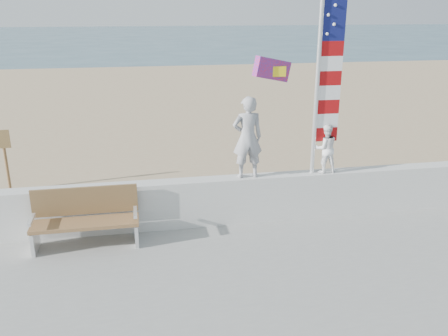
{
  "coord_description": "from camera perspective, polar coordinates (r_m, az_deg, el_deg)",
  "views": [
    {
      "loc": [
        -1.29,
        -6.23,
        4.12
      ],
      "look_at": [
        0.2,
        1.8,
        1.35
      ],
      "focal_mm": 38.0,
      "sensor_mm": 36.0,
      "label": 1
    }
  ],
  "objects": [
    {
      "name": "flag",
      "position": [
        8.97,
        11.99,
        11.12
      ],
      "size": [
        0.5,
        0.08,
        3.5
      ],
      "color": "white",
      "rests_on": "seawall"
    },
    {
      "name": "ground",
      "position": [
        7.58,
        1.02,
        -14.2
      ],
      "size": [
        220.0,
        220.0,
        0.0
      ],
      "primitive_type": "plane",
      "color": "#315162",
      "rests_on": "ground"
    },
    {
      "name": "sign",
      "position": [
        11.83,
        -24.85,
        1.39
      ],
      "size": [
        0.32,
        0.07,
        1.46
      ],
      "color": "brown",
      "rests_on": "sand"
    },
    {
      "name": "bench",
      "position": [
        8.56,
        -16.32,
        -5.72
      ],
      "size": [
        1.8,
        0.57,
        1.0
      ],
      "color": "olive",
      "rests_on": "boardwalk"
    },
    {
      "name": "adult",
      "position": [
        8.76,
        2.84,
        3.69
      ],
      "size": [
        0.57,
        0.38,
        1.54
      ],
      "primitive_type": "imported",
      "rotation": [
        0.0,
        0.0,
        3.16
      ],
      "color": "#98999E",
      "rests_on": "seawall"
    },
    {
      "name": "child",
      "position": [
        9.3,
        12.08,
        2.33
      ],
      "size": [
        0.46,
        0.36,
        0.95
      ],
      "primitive_type": "imported",
      "rotation": [
        0.0,
        0.0,
        3.14
      ],
      "color": "white",
      "rests_on": "seawall"
    },
    {
      "name": "sand",
      "position": [
        15.82,
        -5.48,
        3.71
      ],
      "size": [
        90.0,
        40.0,
        0.08
      ],
      "primitive_type": "cube",
      "color": "tan",
      "rests_on": "ground"
    },
    {
      "name": "parafoil_kite",
      "position": [
        11.5,
        5.88,
        11.72
      ],
      "size": [
        0.97,
        0.45,
        0.64
      ],
      "color": "red",
      "rests_on": "ground"
    },
    {
      "name": "seawall",
      "position": [
        9.03,
        -1.48,
        -4.0
      ],
      "size": [
        30.0,
        0.35,
        0.9
      ],
      "primitive_type": "cube",
      "color": "silver",
      "rests_on": "boardwalk"
    }
  ]
}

